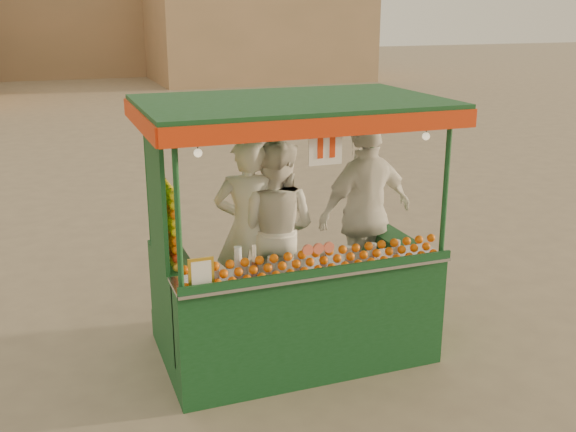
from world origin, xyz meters
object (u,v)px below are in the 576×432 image
object	(u,v)px
juice_cart	(288,279)
vendor_right	(365,213)
vendor_left	(249,229)
vendor_middle	(275,229)

from	to	relation	value
juice_cart	vendor_right	xyz separation A→B (m)	(0.90, 0.31, 0.43)
vendor_left	vendor_right	bearing A→B (deg)	-166.61
vendor_left	vendor_middle	xyz separation A→B (m)	(0.25, -0.02, -0.02)
vendor_middle	vendor_right	bearing A→B (deg)	-143.61
vendor_middle	vendor_right	world-z (taller)	vendor_right
vendor_left	vendor_middle	world-z (taller)	vendor_left
vendor_left	vendor_right	size ratio (longest dim) A/B	0.94
juice_cart	vendor_middle	distance (m)	0.51
juice_cart	vendor_middle	xyz separation A→B (m)	(0.00, 0.36, 0.35)
juice_cart	vendor_left	distance (m)	0.59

